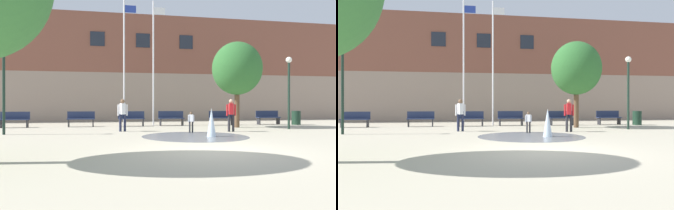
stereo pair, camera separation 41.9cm
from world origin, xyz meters
The scene contains 18 objects.
ground_plane centered at (0.00, 0.00, 0.00)m, with size 100.00×100.00×0.00m, color #BCB299.
library_building centered at (0.00, 19.70, 4.22)m, with size 36.00×6.05×8.44m.
splash_fountain centered at (1.02, 4.08, 0.31)m, with size 4.45×4.45×1.18m.
park_bench_far_left centered at (-8.04, 11.10, 0.48)m, with size 1.60×0.44×0.91m.
park_bench_under_left_flagpole centered at (-4.37, 11.12, 0.48)m, with size 1.60×0.44×0.91m.
park_bench_center centered at (-1.39, 10.95, 0.48)m, with size 1.60×0.44×0.91m.
park_bench_under_right_flagpole centered at (1.10, 11.07, 0.48)m, with size 1.60×0.44×0.91m.
park_bench_near_trashcan centered at (4.37, 10.95, 0.48)m, with size 1.60×0.44×0.91m.
park_bench_far_right centered at (7.67, 11.08, 0.48)m, with size 1.60×0.44×0.91m.
teen_by_trashcan centered at (-2.14, 7.28, 0.93)m, with size 0.50×0.38×1.59m.
child_in_fountain centered at (0.99, 5.95, 0.58)m, with size 0.31×0.22×0.99m.
adult_watching centered at (3.06, 6.12, 0.93)m, with size 0.50×0.38×1.59m.
flagpole_left centered at (-1.77, 11.56, 4.20)m, with size 0.80×0.10×7.91m.
flagpole_right centered at (0.08, 11.56, 4.19)m, with size 0.80×0.10×7.89m.
lamp_post_left_lane centered at (-7.37, 6.58, 2.62)m, with size 0.32×0.32×4.03m.
lamp_post_right_lane centered at (6.73, 7.04, 2.54)m, with size 0.32×0.32×3.89m.
trash_can centered at (9.30, 10.38, 0.45)m, with size 0.56×0.56×0.90m, color #193323.
street_tree_near_building centered at (4.51, 8.80, 3.40)m, with size 2.87×2.87×4.94m.
Camera 2 is at (-2.67, -9.02, 1.35)m, focal length 35.00 mm.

